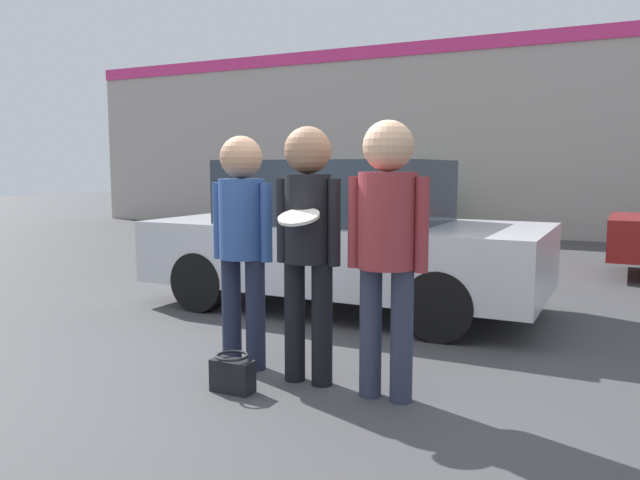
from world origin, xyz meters
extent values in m
plane|color=#3F3F42|center=(0.00, 0.00, 0.00)|extent=(56.00, 56.00, 0.00)
cube|color=#B2A89E|center=(0.00, 10.55, 2.21)|extent=(24.00, 0.18, 4.43)
cube|color=#E0337A|center=(0.00, 10.44, 4.28)|extent=(24.00, 0.04, 0.30)
cylinder|color=#1E2338|center=(-0.53, 0.23, 0.43)|extent=(0.15, 0.15, 0.85)
cylinder|color=#1E2338|center=(-0.31, 0.23, 0.43)|extent=(0.15, 0.15, 0.85)
cylinder|color=#2D4C8C|center=(-0.42, 0.23, 1.16)|extent=(0.35, 0.35, 0.61)
cylinder|color=#2D4C8C|center=(-0.63, 0.23, 1.14)|extent=(0.09, 0.09, 0.59)
cylinder|color=#2D4C8C|center=(-0.20, 0.23, 1.14)|extent=(0.09, 0.09, 0.59)
sphere|color=tan|center=(-0.42, 0.23, 1.62)|extent=(0.32, 0.32, 0.32)
cylinder|color=black|center=(0.08, 0.14, 0.44)|extent=(0.15, 0.15, 0.88)
cylinder|color=black|center=(0.30, 0.14, 0.44)|extent=(0.15, 0.15, 0.88)
cylinder|color=black|center=(0.19, 0.14, 1.19)|extent=(0.33, 0.33, 0.62)
cylinder|color=black|center=(-0.01, 0.14, 1.17)|extent=(0.09, 0.09, 0.60)
cylinder|color=black|center=(0.39, 0.14, 1.17)|extent=(0.09, 0.09, 0.60)
sphere|color=#8C664C|center=(0.19, 0.14, 1.66)|extent=(0.33, 0.33, 0.33)
cylinder|color=silver|center=(0.25, -0.10, 1.22)|extent=(0.28, 0.27, 0.11)
cylinder|color=#2D3347|center=(0.69, 0.10, 0.44)|extent=(0.15, 0.15, 0.89)
cylinder|color=#2D3347|center=(0.91, 0.10, 0.44)|extent=(0.15, 0.15, 0.89)
cylinder|color=maroon|center=(0.80, 0.10, 1.20)|extent=(0.39, 0.39, 0.63)
cylinder|color=maroon|center=(0.57, 0.10, 1.18)|extent=(0.09, 0.09, 0.61)
cylinder|color=maroon|center=(1.03, 0.10, 1.18)|extent=(0.09, 0.09, 0.61)
sphere|color=tan|center=(0.80, 0.10, 1.68)|extent=(0.33, 0.33, 0.33)
cube|color=silver|center=(-0.58, 2.50, 0.61)|extent=(4.26, 1.94, 0.68)
cube|color=#28333D|center=(-0.67, 2.50, 1.29)|extent=(2.21, 1.67, 0.67)
cylinder|color=black|center=(0.74, 3.37, 0.32)|extent=(0.64, 0.22, 0.64)
cylinder|color=black|center=(0.74, 1.63, 0.32)|extent=(0.64, 0.22, 0.64)
cylinder|color=black|center=(-1.90, 3.37, 0.32)|extent=(0.64, 0.22, 0.64)
cylinder|color=black|center=(-1.90, 1.63, 0.32)|extent=(0.64, 0.22, 0.64)
sphere|color=#2D6B33|center=(-2.15, 9.67, 0.68)|extent=(1.36, 1.36, 1.36)
cube|color=black|center=(-0.19, -0.26, 0.11)|extent=(0.30, 0.14, 0.23)
torus|color=black|center=(-0.19, -0.26, 0.26)|extent=(0.23, 0.23, 0.02)
camera|label=1|loc=(2.22, -3.72, 1.54)|focal=35.00mm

